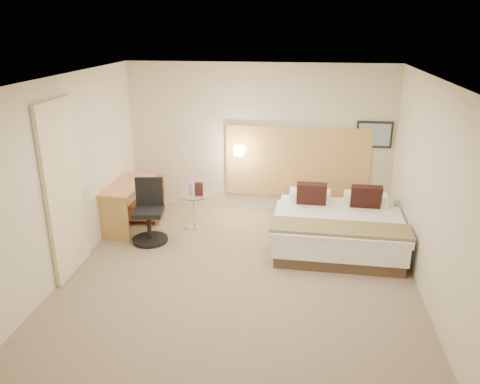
# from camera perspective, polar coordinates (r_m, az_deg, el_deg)

# --- Properties ---
(floor) EXTENTS (4.80, 5.00, 0.02)m
(floor) POSITION_cam_1_polar(r_m,az_deg,el_deg) (6.71, 0.07, -9.96)
(floor) COLOR #816F57
(floor) RESTS_ON ground
(ceiling) EXTENTS (4.80, 5.00, 0.02)m
(ceiling) POSITION_cam_1_polar(r_m,az_deg,el_deg) (5.85, 0.09, 13.82)
(ceiling) COLOR white
(ceiling) RESTS_ON floor
(wall_back) EXTENTS (4.80, 0.02, 2.70)m
(wall_back) POSITION_cam_1_polar(r_m,az_deg,el_deg) (8.54, 2.34, 6.49)
(wall_back) COLOR beige
(wall_back) RESTS_ON floor
(wall_front) EXTENTS (4.80, 0.02, 2.70)m
(wall_front) POSITION_cam_1_polar(r_m,az_deg,el_deg) (3.89, -4.95, -10.79)
(wall_front) COLOR beige
(wall_front) RESTS_ON floor
(wall_left) EXTENTS (0.02, 5.00, 2.70)m
(wall_left) POSITION_cam_1_polar(r_m,az_deg,el_deg) (6.88, -20.25, 1.91)
(wall_left) COLOR beige
(wall_left) RESTS_ON floor
(wall_right) EXTENTS (0.02, 5.00, 2.70)m
(wall_right) POSITION_cam_1_polar(r_m,az_deg,el_deg) (6.31, 22.31, 0.08)
(wall_right) COLOR beige
(wall_right) RESTS_ON floor
(headboard_panel) EXTENTS (2.60, 0.04, 1.30)m
(headboard_panel) POSITION_cam_1_polar(r_m,az_deg,el_deg) (8.57, 6.95, 3.64)
(headboard_panel) COLOR tan
(headboard_panel) RESTS_ON wall_back
(art_frame) EXTENTS (0.62, 0.03, 0.47)m
(art_frame) POSITION_cam_1_polar(r_m,az_deg,el_deg) (8.54, 16.05, 6.75)
(art_frame) COLOR black
(art_frame) RESTS_ON wall_back
(art_canvas) EXTENTS (0.54, 0.01, 0.39)m
(art_canvas) POSITION_cam_1_polar(r_m,az_deg,el_deg) (8.52, 16.07, 6.72)
(art_canvas) COLOR gray
(art_canvas) RESTS_ON wall_back
(lamp_arm) EXTENTS (0.02, 0.12, 0.02)m
(lamp_arm) POSITION_cam_1_polar(r_m,az_deg,el_deg) (8.55, -0.08, 5.12)
(lamp_arm) COLOR silver
(lamp_arm) RESTS_ON wall_back
(lamp_shade) EXTENTS (0.15, 0.15, 0.15)m
(lamp_shade) POSITION_cam_1_polar(r_m,az_deg,el_deg) (8.49, -0.14, 5.02)
(lamp_shade) COLOR #FFEDC6
(lamp_shade) RESTS_ON wall_back
(curtain) EXTENTS (0.06, 0.90, 2.42)m
(curtain) POSITION_cam_1_polar(r_m,az_deg,el_deg) (6.69, -20.70, 0.17)
(curtain) COLOR beige
(curtain) RESTS_ON wall_left
(bottle_a) EXTENTS (0.07, 0.07, 0.21)m
(bottle_a) POSITION_cam_1_polar(r_m,az_deg,el_deg) (7.97, -6.03, 0.48)
(bottle_a) COLOR #91A7E1
(bottle_a) RESTS_ON side_table
(menu_folder) EXTENTS (0.14, 0.06, 0.23)m
(menu_folder) POSITION_cam_1_polar(r_m,az_deg,el_deg) (7.88, -5.03, 0.36)
(menu_folder) COLOR #371916
(menu_folder) RESTS_ON side_table
(bed) EXTENTS (2.01, 1.95, 0.95)m
(bed) POSITION_cam_1_polar(r_m,az_deg,el_deg) (7.53, 11.76, -4.17)
(bed) COLOR #493424
(bed) RESTS_ON floor
(lounge_chair) EXTENTS (0.77, 0.69, 0.74)m
(lounge_chair) POSITION_cam_1_polar(r_m,az_deg,el_deg) (8.56, -11.63, -1.28)
(lounge_chair) COLOR #AD7451
(lounge_chair) RESTS_ON floor
(side_table) EXTENTS (0.57, 0.57, 0.59)m
(side_table) POSITION_cam_1_polar(r_m,az_deg,el_deg) (8.06, -5.54, -2.07)
(side_table) COLOR white
(side_table) RESTS_ON floor
(desk) EXTENTS (0.64, 1.28, 0.78)m
(desk) POSITION_cam_1_polar(r_m,az_deg,el_deg) (8.16, -13.48, -0.12)
(desk) COLOR #C67A4D
(desk) RESTS_ON floor
(desk_chair) EXTENTS (0.64, 0.64, 1.01)m
(desk_chair) POSITION_cam_1_polar(r_m,az_deg,el_deg) (7.63, -11.01, -2.93)
(desk_chair) COLOR black
(desk_chair) RESTS_ON floor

